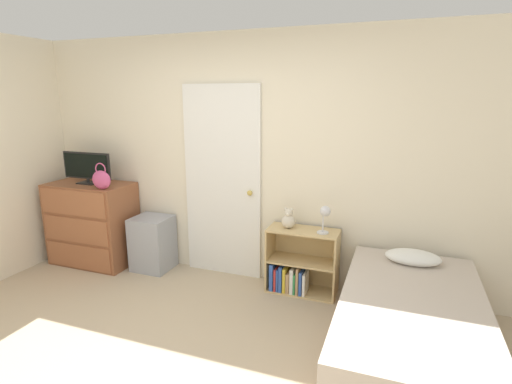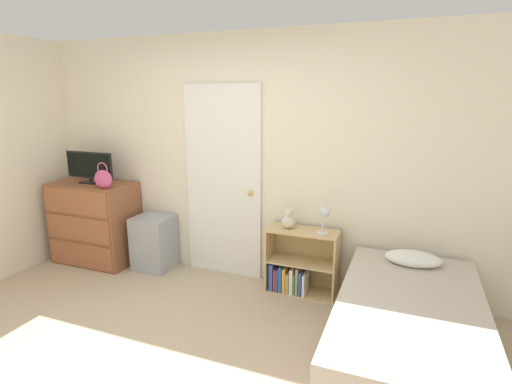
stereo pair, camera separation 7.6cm
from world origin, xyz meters
TOP-DOWN VIEW (x-y plane):
  - wall_back at (0.00, 1.95)m, footprint 10.00×0.06m
  - door_closed at (-0.18, 1.89)m, footprint 0.86×0.09m
  - dresser at (-1.74, 1.63)m, footprint 0.95×0.54m
  - tv at (-1.74, 1.63)m, footprint 0.63×0.16m
  - handbag at (-1.39, 1.45)m, footprint 0.22×0.11m
  - storage_bin at (-0.98, 1.70)m, footprint 0.41×0.38m
  - bookshelf at (0.70, 1.74)m, footprint 0.69×0.31m
  - teddy_bear at (0.60, 1.74)m, footprint 0.14×0.14m
  - desk_lamp at (0.96, 1.70)m, footprint 0.13×0.12m
  - bed at (1.76, 0.95)m, footprint 1.03×1.92m

SIDE VIEW (x-z plane):
  - bookshelf at x=0.70m, z-range -0.08..0.58m
  - bed at x=1.76m, z-range -0.05..0.57m
  - storage_bin at x=-0.98m, z-range 0.00..0.61m
  - dresser at x=-1.74m, z-range 0.00..0.95m
  - teddy_bear at x=0.60m, z-range 0.64..0.85m
  - desk_lamp at x=0.96m, z-range 0.71..0.99m
  - door_closed at x=-0.18m, z-range 0.00..2.05m
  - handbag at x=-1.39m, z-range 0.92..1.20m
  - tv at x=-1.74m, z-range 0.96..1.32m
  - wall_back at x=0.00m, z-range 0.00..2.55m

